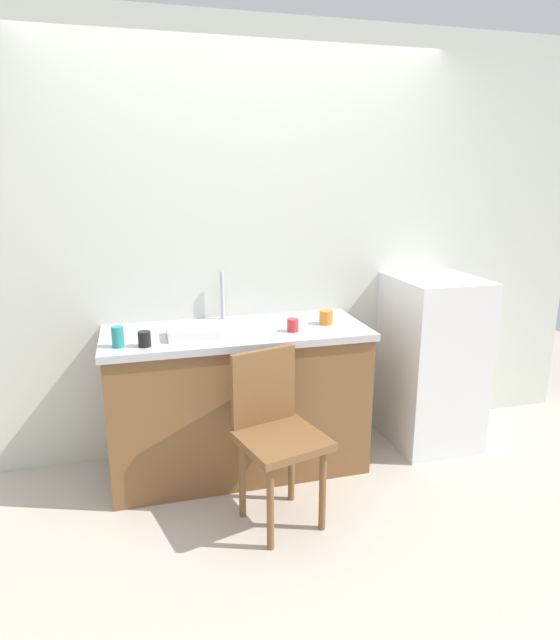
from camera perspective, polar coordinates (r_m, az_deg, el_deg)
The scene contains 12 objects.
ground_plane at distance 2.99m, azimuth 0.84°, elevation -20.75°, with size 8.00×8.00×0.00m, color #BCB2A3.
back_wall at distance 3.42m, azimuth -3.75°, elevation 7.77°, with size 4.80×0.10×2.63m, color silver.
cabinet_base at distance 3.30m, azimuth -4.47°, elevation -8.66°, with size 1.49×0.60×0.84m, color brown.
countertop at distance 3.15m, azimuth -4.63°, elevation -1.31°, with size 1.53×0.64×0.04m, color #B7B7BC.
faucet at distance 3.34m, azimuth -6.09°, elevation 2.59°, with size 0.02×0.02×0.30m, color #B7B7BC.
refrigerator at distance 3.70m, azimuth 15.67°, elevation -4.23°, with size 0.52×0.59×1.12m, color white.
chair at distance 2.79m, azimuth -0.48°, elevation -11.50°, with size 0.49×0.49×0.89m.
dish_tray at distance 3.02m, azimuth -9.18°, elevation -1.29°, with size 0.28×0.20×0.05m, color white.
cup_orange at distance 3.25m, azimuth 4.89°, elevation 0.29°, with size 0.08×0.08×0.08m, color orange.
cup_teal at distance 2.92m, azimuth -16.73°, elevation -1.70°, with size 0.06×0.06×0.11m, color teal.
cup_red at distance 3.09m, azimuth 1.36°, elevation -0.54°, with size 0.07×0.07×0.07m, color red.
cup_black at distance 2.90m, azimuth -14.10°, elevation -1.96°, with size 0.07×0.07×0.08m, color black.
Camera 1 is at (-0.68, -2.32, 1.75)m, focal length 30.35 mm.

